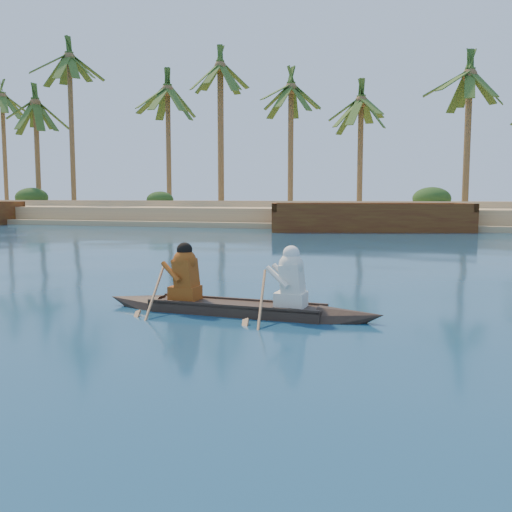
% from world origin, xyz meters
% --- Properties ---
extents(ground, '(160.00, 160.00, 0.00)m').
position_xyz_m(ground, '(0.00, 0.00, 0.00)').
color(ground, '#0C354D').
rests_on(ground, ground).
extents(sandy_embankment, '(150.00, 51.00, 1.50)m').
position_xyz_m(sandy_embankment, '(0.00, 46.89, 0.53)').
color(sandy_embankment, tan).
rests_on(sandy_embankment, ground).
extents(palm_grove, '(110.00, 14.00, 16.00)m').
position_xyz_m(palm_grove, '(0.00, 35.00, 8.00)').
color(palm_grove, '#294D1B').
rests_on(palm_grove, ground).
extents(shrub_cluster, '(100.00, 6.00, 2.40)m').
position_xyz_m(shrub_cluster, '(0.00, 31.50, 1.20)').
color(shrub_cluster, '#213E16').
rests_on(shrub_cluster, ground).
extents(canoe, '(5.54, 1.04, 1.52)m').
position_xyz_m(canoe, '(0.98, -4.00, 0.29)').
color(canoe, '#35271D').
rests_on(canoe, ground).
extents(barge_mid, '(12.74, 6.97, 2.02)m').
position_xyz_m(barge_mid, '(1.12, 22.00, 0.71)').
color(barge_mid, brown).
rests_on(barge_mid, ground).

